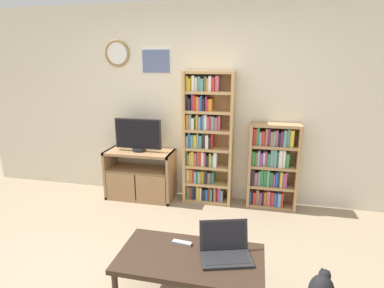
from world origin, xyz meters
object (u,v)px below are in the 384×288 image
object	(u,v)px
tv_stand	(140,175)
bookshelf_tall	(206,141)
laptop	(225,248)
television	(138,135)
bookshelf_short	(271,166)
remote_near_laptop	(182,243)
coffee_table	(190,261)

from	to	relation	value
tv_stand	bookshelf_tall	xyz separation A→B (m)	(0.90, 0.12, 0.51)
tv_stand	laptop	bearing A→B (deg)	-50.94
tv_stand	television	size ratio (longest dim) A/B	1.46
bookshelf_short	remote_near_laptop	world-z (taller)	bookshelf_short
tv_stand	coffee_table	bearing A→B (deg)	-57.55
laptop	coffee_table	bearing A→B (deg)	177.73
coffee_table	laptop	size ratio (longest dim) A/B	2.53
television	bookshelf_tall	xyz separation A→B (m)	(0.91, 0.10, -0.05)
bookshelf_tall	laptop	xyz separation A→B (m)	(0.46, -1.80, -0.36)
coffee_table	remote_near_laptop	world-z (taller)	remote_near_laptop
bookshelf_short	coffee_table	bearing A→B (deg)	-109.05
bookshelf_tall	bookshelf_short	world-z (taller)	bookshelf_tall
tv_stand	television	bearing A→B (deg)	113.16
tv_stand	bookshelf_tall	size ratio (longest dim) A/B	0.53
bookshelf_short	television	bearing A→B (deg)	-176.39
tv_stand	television	xyz separation A→B (m)	(-0.01, 0.01, 0.56)
coffee_table	television	bearing A→B (deg)	122.38
tv_stand	television	distance (m)	0.56
bookshelf_short	laptop	xyz separation A→B (m)	(-0.39, -1.81, -0.07)
television	laptop	distance (m)	2.22
laptop	remote_near_laptop	size ratio (longest dim) A/B	2.65
tv_stand	remote_near_laptop	bearing A→B (deg)	-57.81
coffee_table	tv_stand	bearing A→B (deg)	122.45
television	bookshelf_short	distance (m)	1.80
television	bookshelf_short	xyz separation A→B (m)	(1.76, 0.11, -0.34)
bookshelf_tall	bookshelf_short	bearing A→B (deg)	0.72
television	coffee_table	bearing A→B (deg)	-57.62
remote_near_laptop	bookshelf_tall	bearing A→B (deg)	-170.14
tv_stand	bookshelf_short	bearing A→B (deg)	4.11
television	bookshelf_short	bearing A→B (deg)	3.61
bookshelf_short	remote_near_laptop	bearing A→B (deg)	-113.35
laptop	remote_near_laptop	xyz separation A→B (m)	(-0.35, 0.08, -0.05)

